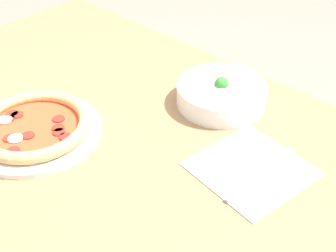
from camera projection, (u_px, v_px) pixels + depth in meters
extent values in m
cube|color=#99724C|center=(122.00, 137.00, 1.00)|extent=(1.31, 0.80, 0.03)
cylinder|color=olive|center=(88.00, 110.00, 1.75)|extent=(0.06, 0.06, 0.73)
cylinder|color=white|center=(35.00, 132.00, 0.98)|extent=(0.28, 0.28, 0.01)
torus|color=tan|center=(33.00, 125.00, 0.97)|extent=(0.24, 0.24, 0.03)
cylinder|color=#D14C28|center=(34.00, 128.00, 0.98)|extent=(0.21, 0.21, 0.01)
cylinder|color=maroon|center=(65.00, 137.00, 0.95)|extent=(0.03, 0.03, 0.00)
cylinder|color=maroon|center=(17.00, 115.00, 1.01)|extent=(0.03, 0.03, 0.00)
cylinder|color=maroon|center=(12.00, 114.00, 1.01)|extent=(0.03, 0.03, 0.00)
cylinder|color=maroon|center=(9.00, 138.00, 0.95)|extent=(0.03, 0.03, 0.00)
cylinder|color=maroon|center=(58.00, 128.00, 0.97)|extent=(0.03, 0.03, 0.00)
cylinder|color=maroon|center=(28.00, 135.00, 0.95)|extent=(0.03, 0.03, 0.00)
cylinder|color=maroon|center=(9.00, 119.00, 1.00)|extent=(0.03, 0.03, 0.00)
cylinder|color=maroon|center=(59.00, 132.00, 0.96)|extent=(0.03, 0.03, 0.00)
cylinder|color=maroon|center=(13.00, 151.00, 0.91)|extent=(0.03, 0.03, 0.00)
cylinder|color=maroon|center=(59.00, 119.00, 1.00)|extent=(0.03, 0.03, 0.00)
ellipsoid|color=silver|center=(15.00, 138.00, 0.94)|extent=(0.03, 0.03, 0.01)
ellipsoid|color=silver|center=(5.00, 120.00, 1.00)|extent=(0.03, 0.03, 0.01)
cylinder|color=white|center=(221.00, 94.00, 1.07)|extent=(0.20, 0.20, 0.05)
torus|color=white|center=(222.00, 87.00, 1.05)|extent=(0.21, 0.21, 0.01)
ellipsoid|color=#998466|center=(194.00, 89.00, 1.06)|extent=(0.04, 0.04, 0.02)
ellipsoid|color=tan|center=(194.00, 99.00, 1.03)|extent=(0.04, 0.03, 0.02)
ellipsoid|color=tan|center=(217.00, 107.00, 1.00)|extent=(0.04, 0.04, 0.02)
ellipsoid|color=tan|center=(202.00, 100.00, 1.01)|extent=(0.03, 0.04, 0.02)
ellipsoid|color=tan|center=(218.00, 78.00, 1.08)|extent=(0.04, 0.04, 0.02)
sphere|color=#388433|center=(222.00, 84.00, 1.05)|extent=(0.03, 0.03, 0.03)
cube|color=white|center=(251.00, 169.00, 0.90)|extent=(0.22, 0.22, 0.00)
cube|color=silver|center=(230.00, 166.00, 0.90)|extent=(0.01, 0.12, 0.00)
cube|color=silver|center=(260.00, 148.00, 0.94)|extent=(0.00, 0.05, 0.00)
cube|color=silver|center=(258.00, 147.00, 0.95)|extent=(0.00, 0.05, 0.00)
cube|color=silver|center=(257.00, 146.00, 0.95)|extent=(0.00, 0.05, 0.00)
cube|color=silver|center=(255.00, 145.00, 0.95)|extent=(0.00, 0.05, 0.00)
cube|color=silver|center=(241.00, 189.00, 0.85)|extent=(0.01, 0.08, 0.01)
cube|color=silver|center=(275.00, 163.00, 0.91)|extent=(0.02, 0.12, 0.00)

